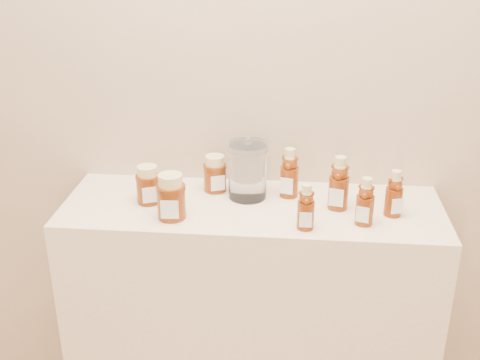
# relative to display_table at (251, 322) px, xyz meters

# --- Properties ---
(wall_back) EXTENTS (3.50, 0.02, 2.70)m
(wall_back) POSITION_rel_display_table_xyz_m (0.00, 0.20, 0.90)
(wall_back) COLOR tan
(wall_back) RESTS_ON ground
(display_table) EXTENTS (1.20, 0.40, 0.90)m
(display_table) POSITION_rel_display_table_xyz_m (0.00, 0.00, 0.00)
(display_table) COLOR beige
(display_table) RESTS_ON ground
(bear_bottle_back_left) EXTENTS (0.08, 0.08, 0.19)m
(bear_bottle_back_left) POSITION_rel_display_table_xyz_m (0.11, 0.08, 0.54)
(bear_bottle_back_left) COLOR #5D2007
(bear_bottle_back_left) RESTS_ON display_table
(bear_bottle_back_mid) EXTENTS (0.08, 0.08, 0.19)m
(bear_bottle_back_mid) POSITION_rel_display_table_xyz_m (0.27, 0.01, 0.55)
(bear_bottle_back_mid) COLOR #5D2007
(bear_bottle_back_mid) RESTS_ON display_table
(bear_bottle_back_right) EXTENTS (0.07, 0.07, 0.16)m
(bear_bottle_back_right) POSITION_rel_display_table_xyz_m (0.43, -0.02, 0.53)
(bear_bottle_back_right) COLOR #5D2007
(bear_bottle_back_right) RESTS_ON display_table
(bear_bottle_front_left) EXTENTS (0.05, 0.05, 0.16)m
(bear_bottle_front_left) POSITION_rel_display_table_xyz_m (0.17, -0.13, 0.53)
(bear_bottle_front_left) COLOR #5D2007
(bear_bottle_front_left) RESTS_ON display_table
(bear_bottle_front_right) EXTENTS (0.07, 0.07, 0.17)m
(bear_bottle_front_right) POSITION_rel_display_table_xyz_m (0.34, -0.09, 0.53)
(bear_bottle_front_right) COLOR #5D2007
(bear_bottle_front_right) RESTS_ON display_table
(honey_jar_left) EXTENTS (0.10, 0.10, 0.12)m
(honey_jar_left) POSITION_rel_display_table_xyz_m (-0.33, -0.00, 0.51)
(honey_jar_left) COLOR #5D2007
(honey_jar_left) RESTS_ON display_table
(honey_jar_back) EXTENTS (0.10, 0.10, 0.12)m
(honey_jar_back) POSITION_rel_display_table_xyz_m (-0.13, 0.10, 0.51)
(honey_jar_back) COLOR #5D2007
(honey_jar_back) RESTS_ON display_table
(honey_jar_front) EXTENTS (0.10, 0.10, 0.14)m
(honey_jar_front) POSITION_rel_display_table_xyz_m (-0.23, -0.10, 0.52)
(honey_jar_front) COLOR #5D2007
(honey_jar_front) RESTS_ON display_table
(glass_canister) EXTENTS (0.17, 0.17, 0.20)m
(glass_canister) POSITION_rel_display_table_xyz_m (-0.02, 0.06, 0.55)
(glass_canister) COLOR white
(glass_canister) RESTS_ON display_table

